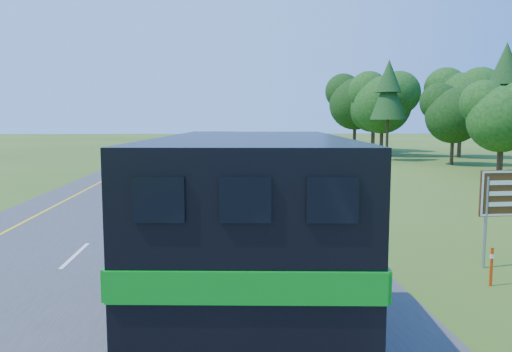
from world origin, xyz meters
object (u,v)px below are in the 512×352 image
object	(u,v)px
horse_truck	(254,239)
far_car	(195,134)
exit_sign	(511,197)
white_suv	(173,147)

from	to	relation	value
horse_truck	far_car	xyz separation A→B (m)	(-6.92, 113.85, -1.33)
far_car	exit_sign	world-z (taller)	exit_sign
far_car	exit_sign	size ratio (longest dim) A/B	1.52
horse_truck	exit_sign	distance (m)	9.33
far_car	white_suv	bearing A→B (deg)	-91.60
horse_truck	white_suv	size ratio (longest dim) A/B	1.42
far_car	exit_sign	xyz separation A→B (m)	(14.80, -108.85, 1.22)
white_suv	far_car	distance (m)	60.86
far_car	exit_sign	distance (m)	109.86
exit_sign	far_car	bearing A→B (deg)	94.86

